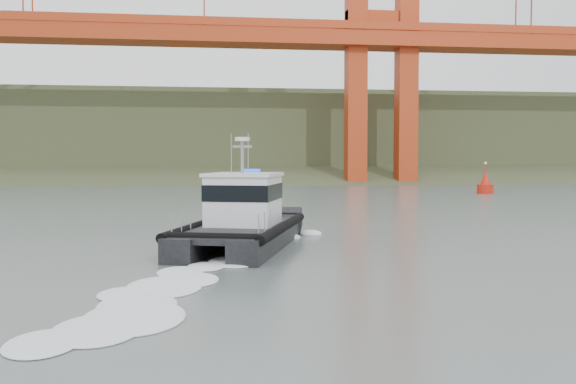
% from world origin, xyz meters
% --- Properties ---
extents(ground, '(400.00, 400.00, 0.00)m').
position_xyz_m(ground, '(0.00, 0.00, 0.00)').
color(ground, '#46534F').
rests_on(ground, ground).
extents(headlands, '(500.00, 105.36, 27.12)m').
position_xyz_m(headlands, '(0.00, 125.50, 7.05)').
color(headlands, '#3B4829').
rests_on(headlands, ground).
extents(patrol_boat, '(6.87, 11.39, 5.20)m').
position_xyz_m(patrol_boat, '(-3.35, 7.52, 1.30)').
color(patrol_boat, black).
rests_on(patrol_boat, ground).
extents(nav_buoy, '(1.86, 1.86, 3.87)m').
position_xyz_m(nav_buoy, '(26.84, 48.04, 1.02)').
color(nav_buoy, red).
rests_on(nav_buoy, ground).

